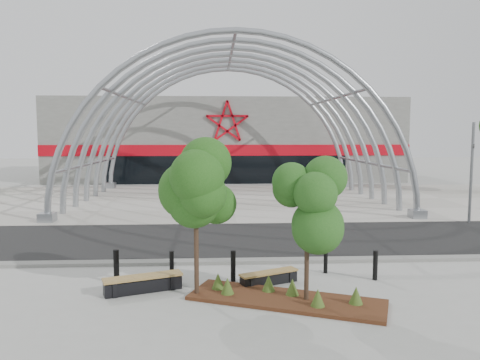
% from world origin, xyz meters
% --- Properties ---
extents(ground, '(140.00, 140.00, 0.00)m').
position_xyz_m(ground, '(0.00, 0.00, 0.00)').
color(ground, '#9B9B95').
rests_on(ground, ground).
extents(road, '(140.00, 7.00, 0.02)m').
position_xyz_m(road, '(0.00, 3.50, 0.01)').
color(road, black).
rests_on(road, ground).
extents(forecourt, '(60.00, 17.00, 0.04)m').
position_xyz_m(forecourt, '(0.00, 15.50, 0.02)').
color(forecourt, '#A39E93').
rests_on(forecourt, ground).
extents(kerb, '(60.00, 0.50, 0.12)m').
position_xyz_m(kerb, '(0.00, -0.25, 0.06)').
color(kerb, slate).
rests_on(kerb, ground).
extents(arena_building, '(34.00, 15.24, 8.00)m').
position_xyz_m(arena_building, '(0.00, 33.45, 3.99)').
color(arena_building, slate).
rests_on(arena_building, ground).
extents(vault_canopy, '(20.80, 15.80, 20.36)m').
position_xyz_m(vault_canopy, '(0.00, 15.50, 0.02)').
color(vault_canopy, '#90959A').
rests_on(vault_canopy, ground).
extents(planting_bed, '(5.69, 3.63, 0.58)m').
position_xyz_m(planting_bed, '(0.80, -4.19, 0.14)').
color(planting_bed, '#3B180D').
rests_on(planting_bed, ground).
extents(signal_pole, '(0.41, 0.72, 5.26)m').
position_xyz_m(signal_pole, '(12.21, 6.71, 2.75)').
color(signal_pole, slate).
rests_on(signal_pole, ground).
extents(street_tree_0, '(1.87, 1.87, 4.27)m').
position_xyz_m(street_tree_0, '(-1.66, -3.68, 3.07)').
color(street_tree_0, black).
rests_on(street_tree_0, ground).
extents(street_tree_1, '(1.63, 1.63, 3.85)m').
position_xyz_m(street_tree_1, '(1.41, -4.35, 2.77)').
color(street_tree_1, black).
rests_on(street_tree_1, ground).
extents(bench_0, '(2.36, 1.28, 0.49)m').
position_xyz_m(bench_0, '(-3.27, -3.19, 0.24)').
color(bench_0, black).
rests_on(bench_0, ground).
extents(bench_1, '(1.94, 1.18, 0.41)m').
position_xyz_m(bench_1, '(0.55, -2.71, 0.20)').
color(bench_1, black).
rests_on(bench_1, ground).
extents(bollard_0, '(0.17, 0.17, 1.08)m').
position_xyz_m(bollard_0, '(-4.22, -2.39, 0.54)').
color(bollard_0, black).
rests_on(bollard_0, ground).
extents(bollard_1, '(0.14, 0.14, 0.89)m').
position_xyz_m(bollard_1, '(-2.54, -1.92, 0.45)').
color(bollard_1, black).
rests_on(bollard_1, ground).
extents(bollard_2, '(0.16, 0.16, 0.99)m').
position_xyz_m(bollard_2, '(-0.55, -2.35, 0.50)').
color(bollard_2, black).
rests_on(bollard_2, ground).
extents(bollard_3, '(0.14, 0.14, 0.85)m').
position_xyz_m(bollard_3, '(2.60, -1.63, 0.43)').
color(bollard_3, black).
rests_on(bollard_3, ground).
extents(bollard_4, '(0.15, 0.15, 0.95)m').
position_xyz_m(bollard_4, '(4.02, -2.45, 0.48)').
color(bollard_4, black).
rests_on(bollard_4, ground).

